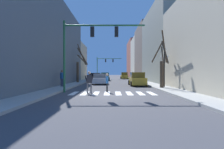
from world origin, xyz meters
name	(u,v)px	position (x,y,z in m)	size (l,w,h in m)	color
ground_plane	(113,95)	(0.00, 0.00, 0.00)	(240.00, 240.00, 0.00)	#424247
sidewalk_left	(41,94)	(-5.36, 0.00, 0.07)	(2.00, 90.00, 0.15)	#9E9E99
sidewalk_right	(186,94)	(5.36, 0.00, 0.07)	(2.00, 90.00, 0.15)	#9E9E99
building_row_left	(45,45)	(-9.36, 11.23, 5.47)	(6.00, 37.11, 12.02)	#515B66
building_row_right	(150,55)	(9.36, 31.21, 6.20)	(6.00, 69.50, 13.90)	#BCB299
crosswalk_stripes	(113,93)	(0.00, 1.32, 0.00)	(6.75, 2.60, 0.01)	white
traffic_signal_near	(89,40)	(-2.09, 1.96, 4.44)	(6.91, 0.28, 6.09)	#236038
traffic_signal_far	(105,63)	(-2.13, 34.85, 4.31)	(6.74, 0.28, 5.93)	#236038
street_lamp_right_corner	(165,59)	(5.62, 6.02, 3.18)	(0.95, 0.36, 4.28)	black
car_at_intersection	(138,79)	(3.22, 9.89, 0.80)	(2.03, 4.68, 1.73)	#A38423
car_driving_toward_lane	(106,77)	(-1.53, 24.60, 0.79)	(1.97, 4.35, 1.70)	#236B38
car_parked_right_far	(101,79)	(-1.81, 12.95, 0.73)	(2.14, 4.83, 1.54)	silver
car_parked_left_mid	(96,78)	(-3.15, 18.68, 0.77)	(2.17, 4.66, 1.63)	black
car_driving_away_lane	(125,76)	(3.24, 34.09, 0.82)	(1.98, 4.41, 1.78)	#A38423
pedestrian_near_right_corner	(90,80)	(-1.90, 1.31, 1.06)	(0.77, 0.28, 1.79)	#4C4C51
pedestrian_waiting_at_curb	(108,81)	(-0.48, 2.23, 0.95)	(0.25, 0.70, 1.61)	black
pedestrian_crossing_street	(63,77)	(-5.60, 6.48, 1.23)	(0.64, 0.60, 1.82)	#282D47
street_tree_right_mid	(163,66)	(5.10, 5.05, 2.40)	(2.00, 2.87, 5.93)	#473828
street_tree_left_far	(80,66)	(-5.35, 15.48, 2.71)	(1.84, 1.22, 6.18)	#473828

